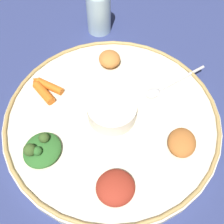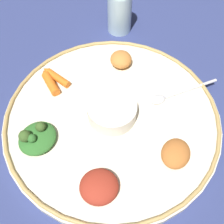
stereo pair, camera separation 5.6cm
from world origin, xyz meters
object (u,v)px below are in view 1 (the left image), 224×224
center_bowl (112,110)px  drinking_glass (99,15)px  spoon (167,86)px  greens_pile (41,149)px  carrot_outer (42,91)px  carrot_near_spoon (47,85)px

center_bowl → drinking_glass: 0.30m
center_bowl → drinking_glass: (0.23, 0.20, 0.00)m
center_bowl → spoon: 0.15m
greens_pile → carrot_outer: 0.14m
carrot_outer → drinking_glass: bearing=8.5°
center_bowl → carrot_outer: 0.16m
drinking_glass → carrot_near_spoon: bearing=-171.5°
spoon → drinking_glass: bearing=70.0°
carrot_outer → drinking_glass: size_ratio=0.72×
spoon → greens_pile: size_ratio=1.70×
center_bowl → carrot_outer: (-0.04, 0.16, -0.01)m
greens_pile → drinking_glass: size_ratio=0.86×
spoon → drinking_glass: 0.27m
carrot_outer → center_bowl: bearing=-76.4°
carrot_near_spoon → drinking_glass: bearing=8.5°
spoon → carrot_outer: size_ratio=2.02×
center_bowl → carrot_outer: size_ratio=1.29×
carrot_near_spoon → drinking_glass: (0.25, 0.04, 0.02)m
spoon → drinking_glass: (0.09, 0.26, 0.02)m
carrot_near_spoon → carrot_outer: bearing=-171.9°
greens_pile → drinking_glass: bearing=20.0°
spoon → carrot_near_spoon: (-0.15, 0.22, 0.00)m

